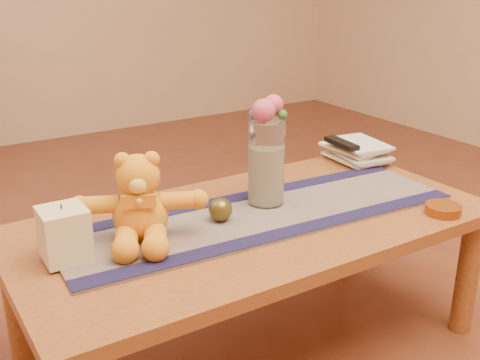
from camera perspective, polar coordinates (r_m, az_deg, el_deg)
floor at (r=1.93m, az=1.30°, el=-16.07°), size 5.50×5.50×0.00m
coffee_table_top at (r=1.71m, az=1.42°, el=-4.40°), size 1.40×0.70×0.04m
table_leg_fr at (r=2.04m, az=21.48°, el=-8.71°), size 0.07×0.07×0.41m
table_leg_bl at (r=1.85m, az=-21.11°, el=-11.71°), size 0.07×0.07×0.41m
table_leg_br at (r=2.38m, az=10.39°, el=-3.34°), size 0.07×0.07×0.41m
persian_runner at (r=1.72m, az=2.10°, el=-3.45°), size 1.22×0.42×0.01m
runner_border_near at (r=1.60m, az=4.79°, el=-5.09°), size 1.20×0.13×0.00m
runner_border_far at (r=1.83m, az=-0.24°, el=-1.71°), size 1.20×0.13×0.00m
teddy_bear at (r=1.55m, az=-9.87°, el=-1.74°), size 0.42×0.39×0.23m
pillar_candle at (r=1.50m, az=-16.91°, el=-5.09°), size 0.11×0.11×0.13m
candle_wick at (r=1.47m, az=-17.20°, el=-2.52°), size 0.00×0.00×0.01m
glass_vase at (r=1.75m, az=2.61°, el=1.71°), size 0.11×0.11×0.26m
potpourri_fill at (r=1.76m, az=2.59°, el=0.51°), size 0.09×0.09×0.18m
rose_left at (r=1.69m, az=2.33°, el=6.83°), size 0.07×0.07×0.07m
rose_right at (r=1.72m, az=3.30°, el=7.43°), size 0.06×0.06×0.06m
blue_flower_back at (r=1.74m, az=2.31°, el=7.02°), size 0.04×0.04×0.04m
blue_flower_side at (r=1.71m, az=1.48°, el=6.50°), size 0.04×0.04×0.04m
leaf_sprig at (r=1.72m, az=4.18°, el=6.45°), size 0.03×0.03×0.03m
bronze_ball at (r=1.66m, az=-1.93°, el=-2.92°), size 0.07×0.07×0.07m
book_bottom at (r=2.19m, az=9.70°, el=1.79°), size 0.18×0.23×0.02m
book_lower at (r=2.18m, az=9.90°, el=2.25°), size 0.20×0.25×0.02m
book_upper at (r=2.18m, az=9.58°, el=2.74°), size 0.17×0.22×0.02m
book_top at (r=2.17m, az=9.90°, el=3.21°), size 0.20×0.25×0.02m
tv_remote at (r=2.16m, az=9.97°, el=3.59°), size 0.06×0.16×0.02m
amber_dish at (r=1.83m, az=19.37°, el=-2.75°), size 0.13×0.13×0.03m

